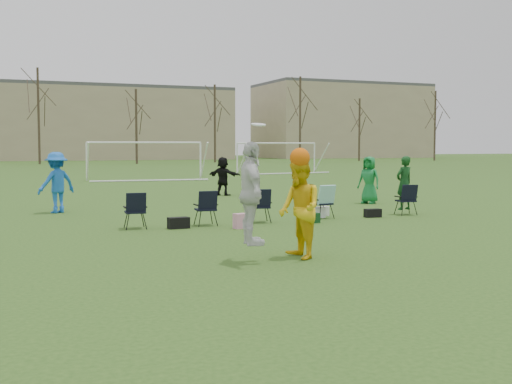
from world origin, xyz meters
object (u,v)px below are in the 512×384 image
goal_right (277,149)px  center_contest (279,201)px  fielder_green_far (369,180)px  fielder_black (223,176)px  fielder_blue (57,183)px  goal_mid (145,150)px

goal_right → center_contest: bearing=-122.0°
fielder_green_far → fielder_black: (-3.82, 5.86, -0.04)m
fielder_blue → goal_right: 31.64m
fielder_blue → center_contest: 11.14m
fielder_green_far → goal_right: size_ratio=0.24×
fielder_blue → fielder_black: (7.48, 4.96, -0.14)m
center_contest → goal_right: (15.99, 35.85, 0.79)m
fielder_black → goal_mid: 14.26m
center_contest → goal_mid: bearing=82.4°
fielder_green_far → goal_mid: size_ratio=0.24×
fielder_blue → center_contest: size_ratio=0.76×
center_contest → goal_mid: (3.99, 29.85, 0.79)m
fielder_blue → fielder_green_far: fielder_blue is taller
fielder_green_far → goal_mid: bearing=161.1°
fielder_green_far → goal_mid: goal_mid is taller
fielder_green_far → center_contest: center_contest is taller
fielder_green_far → fielder_black: bearing=-177.5°
fielder_black → goal_right: (11.67, 20.22, 1.07)m
center_contest → fielder_blue: bearing=106.4°
fielder_green_far → fielder_black: fielder_green_far is taller
center_contest → goal_mid: 30.13m
fielder_green_far → center_contest: bearing=-70.4°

